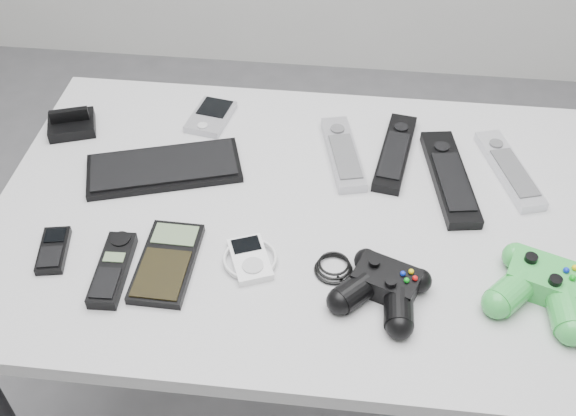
# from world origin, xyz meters

# --- Properties ---
(desk) EXTENTS (1.16, 0.75, 0.78)m
(desk) POSITION_xyz_m (0.10, 0.03, 0.71)
(desk) COLOR #AEAEB0
(desk) RESTS_ON floor
(pda_keyboard) EXTENTS (0.31, 0.20, 0.02)m
(pda_keyboard) POSITION_xyz_m (-0.19, 0.11, 0.79)
(pda_keyboard) COLOR black
(pda_keyboard) RESTS_ON desk
(dock_bracket) EXTENTS (0.11, 0.11, 0.05)m
(dock_bracket) POSITION_xyz_m (-0.41, 0.22, 0.80)
(dock_bracket) COLOR black
(dock_bracket) RESTS_ON desk
(pda) EXTENTS (0.10, 0.13, 0.02)m
(pda) POSITION_xyz_m (-0.14, 0.28, 0.79)
(pda) COLOR #A9A8AF
(pda) RESTS_ON desk
(remote_silver_a) EXTENTS (0.10, 0.22, 0.02)m
(remote_silver_a) POSITION_xyz_m (0.14, 0.19, 0.79)
(remote_silver_a) COLOR #A9A8AF
(remote_silver_a) RESTS_ON desk
(remote_black_a) EXTENTS (0.09, 0.24, 0.02)m
(remote_black_a) POSITION_xyz_m (0.25, 0.21, 0.79)
(remote_black_a) COLOR black
(remote_black_a) RESTS_ON desk
(remote_black_b) EXTENTS (0.10, 0.27, 0.02)m
(remote_black_b) POSITION_xyz_m (0.35, 0.14, 0.79)
(remote_black_b) COLOR black
(remote_black_b) RESTS_ON desk
(remote_silver_b) EXTENTS (0.11, 0.23, 0.02)m
(remote_silver_b) POSITION_xyz_m (0.46, 0.18, 0.79)
(remote_silver_b) COLOR silver
(remote_silver_b) RESTS_ON desk
(mobile_phone) EXTENTS (0.06, 0.11, 0.02)m
(mobile_phone) POSITION_xyz_m (-0.33, -0.12, 0.79)
(mobile_phone) COLOR black
(mobile_phone) RESTS_ON desk
(cordless_handset) EXTENTS (0.05, 0.15, 0.02)m
(cordless_handset) POSITION_xyz_m (-0.22, -0.15, 0.79)
(cordless_handset) COLOR black
(cordless_handset) RESTS_ON desk
(calculator) EXTENTS (0.09, 0.18, 0.02)m
(calculator) POSITION_xyz_m (-0.13, -0.13, 0.79)
(calculator) COLOR black
(calculator) RESTS_ON desk
(mp3_player) EXTENTS (0.12, 0.13, 0.02)m
(mp3_player) POSITION_xyz_m (0.00, -0.10, 0.79)
(mp3_player) COLOR white
(mp3_player) RESTS_ON desk
(controller_black) EXTENTS (0.28, 0.23, 0.05)m
(controller_black) POSITION_xyz_m (0.23, -0.15, 0.80)
(controller_black) COLOR black
(controller_black) RESTS_ON desk
(controller_green) EXTENTS (0.21, 0.22, 0.05)m
(controller_green) POSITION_xyz_m (0.48, -0.12, 0.81)
(controller_green) COLOR green
(controller_green) RESTS_ON desk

